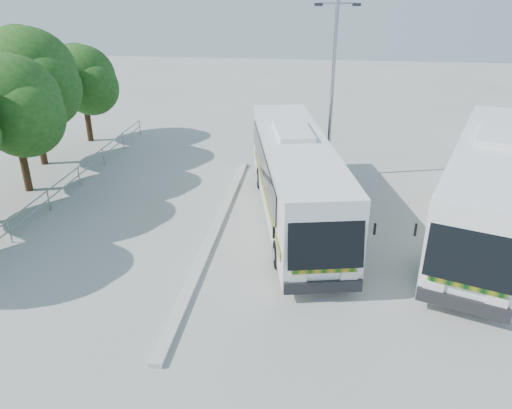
# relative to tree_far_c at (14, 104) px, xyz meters

# --- Properties ---
(ground) EXTENTS (100.00, 100.00, 0.00)m
(ground) POSITION_rel_tree_far_c_xyz_m (12.12, -5.10, -4.26)
(ground) COLOR #A5A5A0
(ground) RESTS_ON ground
(kerb_divider) EXTENTS (0.40, 16.00, 0.15)m
(kerb_divider) POSITION_rel_tree_far_c_xyz_m (9.82, -3.10, -4.18)
(kerb_divider) COLOR #B2B2AD
(kerb_divider) RESTS_ON ground
(railing) EXTENTS (0.06, 22.00, 1.00)m
(railing) POSITION_rel_tree_far_c_xyz_m (2.12, -1.10, -3.52)
(railing) COLOR gray
(railing) RESTS_ON ground
(tree_far_c) EXTENTS (4.97, 4.69, 6.49)m
(tree_far_c) POSITION_rel_tree_far_c_xyz_m (0.00, 0.00, 0.00)
(tree_far_c) COLOR #382314
(tree_far_c) RESTS_ON ground
(tree_far_d) EXTENTS (5.62, 5.30, 7.33)m
(tree_far_d) POSITION_rel_tree_far_c_xyz_m (-1.19, 3.70, 0.56)
(tree_far_d) COLOR #382314
(tree_far_d) RESTS_ON ground
(tree_far_e) EXTENTS (4.54, 4.28, 5.92)m
(tree_far_e) POSITION_rel_tree_far_c_xyz_m (-0.51, 8.20, -0.37)
(tree_far_e) COLOR #382314
(tree_far_e) RESTS_ON ground
(coach_main) EXTENTS (5.01, 12.82, 3.49)m
(coach_main) POSITION_rel_tree_far_c_xyz_m (12.97, -1.44, -2.35)
(coach_main) COLOR white
(coach_main) RESTS_ON ground
(coach_adjacent) EXTENTS (7.04, 13.51, 3.72)m
(coach_adjacent) POSITION_rel_tree_far_c_xyz_m (20.59, -1.77, -2.22)
(coach_adjacent) COLOR white
(coach_adjacent) RESTS_ON ground
(lamppost) EXTENTS (2.12, 0.38, 8.65)m
(lamppost) POSITION_rel_tree_far_c_xyz_m (14.40, 3.77, 0.51)
(lamppost) COLOR #989BA0
(lamppost) RESTS_ON ground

